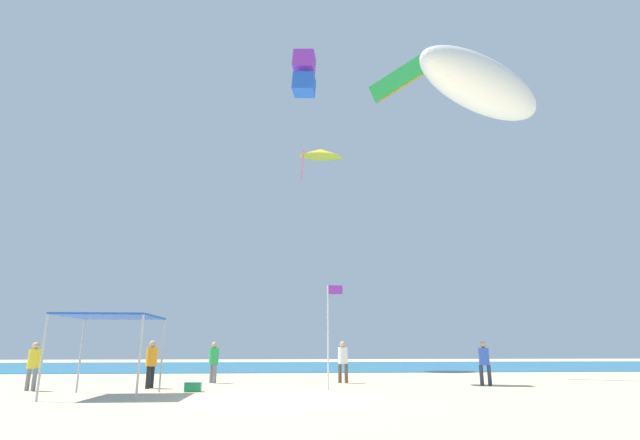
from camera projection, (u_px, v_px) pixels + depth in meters
ground at (274, 401)px, 14.83m from camera, size 110.00×110.00×0.10m
ocean_strip at (277, 366)px, 41.91m from camera, size 110.00×24.09×0.03m
canopy_tent at (112, 320)px, 16.43m from camera, size 2.91×3.00×2.57m
person_near_tent at (214, 359)px, 22.04m from camera, size 0.42×0.42×1.78m
person_leftmost at (151, 360)px, 19.14m from camera, size 0.43×0.47×1.80m
person_central at (484, 359)px, 20.56m from camera, size 0.46×0.42×1.78m
person_rightmost at (343, 358)px, 22.05m from camera, size 0.43×0.43×1.82m
person_far_shore at (34, 362)px, 18.04m from camera, size 0.43×0.41×1.72m
banner_flag at (330, 326)px, 18.77m from camera, size 0.61×0.06×3.89m
cooler_box at (193, 387)px, 17.49m from camera, size 0.57×0.37×0.35m
kite_inflatable_white at (483, 85)px, 21.62m from camera, size 8.10×6.52×3.14m
kite_parafoil_green at (400, 79)px, 30.78m from camera, size 3.69×2.57×2.57m
kite_box_purple at (304, 74)px, 26.90m from camera, size 1.39×1.34×2.45m
kite_delta_yellow at (321, 153)px, 38.44m from camera, size 3.69×3.74×2.83m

